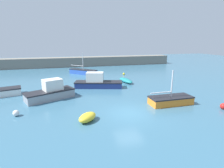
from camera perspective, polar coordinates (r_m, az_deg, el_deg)
ground_plane at (r=16.09m, az=5.63°, el=-9.70°), size 120.00×120.00×0.20m
harbor_breakwater at (r=45.40m, az=-8.24°, el=7.32°), size 44.08×3.43×2.27m
dinghy_near_pier at (r=14.47m, az=-8.02°, el=-10.69°), size 1.99×1.98×0.68m
open_tender_yellow at (r=27.24m, az=4.49°, el=1.20°), size 1.69×3.73×0.63m
cabin_cruiser_white at (r=20.56m, az=-19.38°, el=-2.50°), size 5.56×3.95×2.21m
motorboat_grey_hull at (r=24.17m, az=-4.78°, el=0.59°), size 6.73×3.52×2.13m
sailboat_twin_hulled at (r=34.26m, az=-9.39°, el=3.99°), size 5.23×4.90×4.25m
sailboat_short_mast at (r=18.87m, az=18.57°, el=-5.00°), size 4.51×1.77×3.52m
mooring_buoy_yellow at (r=33.14m, az=3.86°, el=3.32°), size 0.40×0.40×0.40m
mooring_buoy_red at (r=19.78m, az=32.58°, el=-6.13°), size 0.58×0.58×0.58m
mooring_buoy_white at (r=17.35m, az=-28.85°, el=-8.34°), size 0.54×0.54×0.54m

